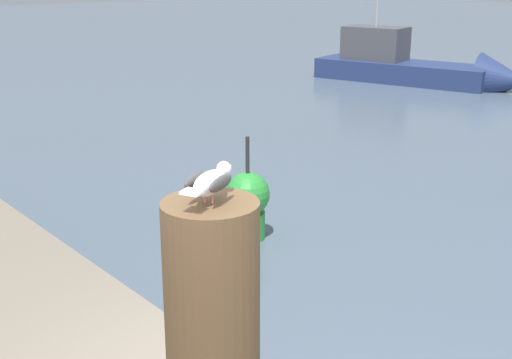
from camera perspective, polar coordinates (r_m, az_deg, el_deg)
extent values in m
cylinder|color=#4C3823|center=(3.08, -3.66, -12.01)|extent=(0.42, 0.42, 1.14)
cylinder|color=#C66960|center=(2.82, -3.66, -1.70)|extent=(0.01, 0.01, 0.04)
cylinder|color=#C66960|center=(2.84, -4.31, -1.60)|extent=(0.01, 0.01, 0.04)
ellipsoid|color=silver|center=(2.81, -3.92, -0.29)|extent=(0.18, 0.25, 0.10)
sphere|color=silver|center=(2.92, -2.71, 0.94)|extent=(0.06, 0.06, 0.06)
cone|color=gold|center=(2.97, -2.23, 1.14)|extent=(0.04, 0.05, 0.02)
cube|color=silver|center=(2.69, -5.37, -1.05)|extent=(0.10, 0.10, 0.01)
ellipsoid|color=#303030|center=(2.78, -2.98, -0.30)|extent=(0.11, 0.18, 0.06)
ellipsoid|color=#303030|center=(2.83, -5.04, -0.01)|extent=(0.11, 0.18, 0.06)
cube|color=navy|center=(21.05, 12.18, 8.81)|extent=(5.42, 2.90, 0.59)
cone|color=navy|center=(20.10, 20.10, 7.84)|extent=(1.73, 1.73, 1.40)
cube|color=#47474C|center=(21.32, 9.97, 11.19)|extent=(2.05, 1.55, 0.99)
cylinder|color=green|center=(8.65, -0.70, -3.82)|extent=(0.44, 0.44, 0.35)
sphere|color=green|center=(8.50, -0.71, -1.23)|extent=(0.56, 0.56, 0.56)
cylinder|color=#2D2D2D|center=(8.36, -0.72, 1.94)|extent=(0.05, 0.05, 0.50)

